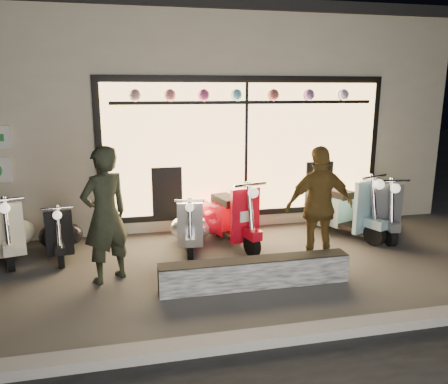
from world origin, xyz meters
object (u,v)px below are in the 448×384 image
(scooter_red, at_px, (228,216))
(graffiti_barrier, at_px, (255,273))
(woman, at_px, (320,207))
(scooter_silver, at_px, (191,224))
(man, at_px, (105,215))

(scooter_red, bearing_deg, graffiti_barrier, -106.67)
(woman, bearing_deg, scooter_red, -50.24)
(graffiti_barrier, xyz_separation_m, scooter_silver, (-0.62, 1.83, 0.17))
(graffiti_barrier, xyz_separation_m, woman, (1.16, 0.57, 0.71))
(scooter_silver, xyz_separation_m, woman, (1.78, -1.26, 0.54))
(woman, bearing_deg, man, -1.70)
(scooter_red, bearing_deg, scooter_silver, 169.89)
(man, distance_m, woman, 3.12)
(scooter_silver, bearing_deg, graffiti_barrier, -62.47)
(scooter_silver, distance_m, woman, 2.25)
(graffiti_barrier, distance_m, scooter_silver, 1.94)
(man, xyz_separation_m, woman, (3.12, -0.07, -0.04))
(graffiti_barrier, height_order, scooter_silver, scooter_silver)
(man, height_order, woman, man)
(graffiti_barrier, bearing_deg, woman, 26.27)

